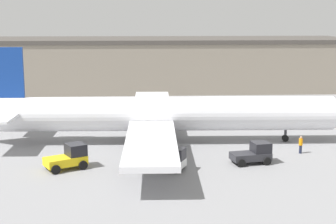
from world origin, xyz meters
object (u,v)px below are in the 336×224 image
object	(u,v)px
belt_loader_truck	(170,159)
pushback_tug	(69,157)
ground_crew_worker	(301,144)
baggage_tug	(254,153)
airplane	(159,115)

from	to	relation	value
belt_loader_truck	pushback_tug	distance (m)	8.92
ground_crew_worker	baggage_tug	distance (m)	6.14
ground_crew_worker	baggage_tug	xyz separation A→B (m)	(-5.31, -3.08, 0.01)
baggage_tug	pushback_tug	size ratio (longest dim) A/B	0.95
ground_crew_worker	pushback_tug	distance (m)	22.30
airplane	belt_loader_truck	distance (m)	10.11
pushback_tug	ground_crew_worker	bearing A→B (deg)	-18.74
airplane	pushback_tug	distance (m)	12.36
airplane	belt_loader_truck	world-z (taller)	airplane
baggage_tug	pushback_tug	world-z (taller)	pushback_tug
ground_crew_worker	baggage_tug	world-z (taller)	baggage_tug
baggage_tug	pushback_tug	bearing A→B (deg)	171.59
baggage_tug	belt_loader_truck	world-z (taller)	belt_loader_truck
ground_crew_worker	baggage_tug	bearing A→B (deg)	154.13
baggage_tug	ground_crew_worker	bearing A→B (deg)	19.14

